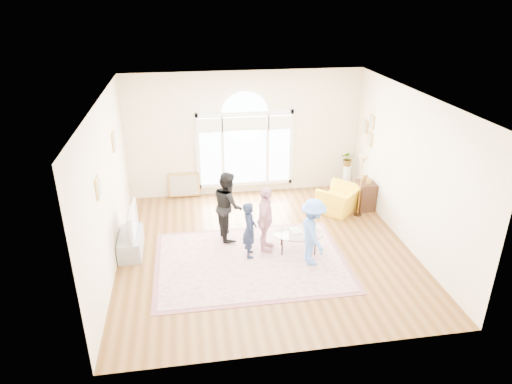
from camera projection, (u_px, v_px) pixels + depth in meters
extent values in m
plane|color=#573413|center=(265.00, 249.00, 9.59)|extent=(6.00, 6.00, 0.00)
plane|color=#F6E7C4|center=(245.00, 134.00, 11.64)|extent=(6.00, 0.00, 6.00)
plane|color=#F6E7C4|center=(304.00, 262.00, 6.23)|extent=(6.00, 0.00, 6.00)
plane|color=#F6E7C4|center=(107.00, 188.00, 8.51)|extent=(0.00, 6.00, 6.00)
plane|color=#F6E7C4|center=(409.00, 170.00, 9.36)|extent=(0.00, 6.00, 6.00)
plane|color=white|center=(266.00, 97.00, 8.28)|extent=(6.00, 6.00, 0.00)
cube|color=white|center=(246.00, 183.00, 12.16)|extent=(2.50, 0.08, 0.10)
cube|color=white|center=(245.00, 114.00, 11.38)|extent=(2.50, 0.08, 0.10)
cube|color=white|center=(198.00, 152.00, 11.59)|extent=(0.10, 0.08, 2.00)
cube|color=white|center=(291.00, 147.00, 11.94)|extent=(0.10, 0.08, 2.00)
cube|color=#C6E2FF|center=(211.00, 151.00, 11.64)|extent=(0.55, 0.02, 1.80)
cube|color=#C6E2FF|center=(279.00, 148.00, 11.89)|extent=(0.55, 0.02, 1.80)
cube|color=#C6E2FF|center=(245.00, 150.00, 11.77)|extent=(1.10, 0.02, 1.80)
cylinder|color=#C6E2FF|center=(245.00, 115.00, 11.40)|extent=(1.20, 0.02, 1.20)
cube|color=white|center=(223.00, 151.00, 11.67)|extent=(0.07, 0.04, 1.80)
cube|color=white|center=(268.00, 149.00, 11.84)|extent=(0.07, 0.04, 1.80)
cube|color=white|center=(210.00, 125.00, 11.27)|extent=(0.65, 0.12, 0.35)
cube|color=white|center=(245.00, 123.00, 11.40)|extent=(1.20, 0.12, 0.35)
cube|color=white|center=(280.00, 122.00, 11.53)|extent=(0.65, 0.12, 0.35)
cube|color=tan|center=(114.00, 142.00, 9.47)|extent=(0.03, 0.34, 0.40)
cube|color=#ADA38E|center=(115.00, 141.00, 9.48)|extent=(0.01, 0.28, 0.34)
cube|color=tan|center=(98.00, 188.00, 7.53)|extent=(0.03, 0.30, 0.36)
cube|color=#ADA38E|center=(99.00, 188.00, 7.54)|extent=(0.01, 0.24, 0.30)
cube|color=tan|center=(372.00, 122.00, 11.02)|extent=(0.03, 0.28, 0.34)
cube|color=#ADA38E|center=(371.00, 122.00, 11.02)|extent=(0.01, 0.22, 0.28)
cube|color=tan|center=(370.00, 139.00, 11.20)|extent=(0.03, 0.28, 0.34)
cube|color=#ADA38E|center=(369.00, 139.00, 11.20)|extent=(0.01, 0.22, 0.28)
cube|color=tan|center=(366.00, 127.00, 11.42)|extent=(0.03, 0.26, 0.32)
cube|color=#ADA38E|center=(365.00, 127.00, 11.42)|extent=(0.01, 0.20, 0.26)
cube|color=#BFA992|center=(251.00, 261.00, 9.15)|extent=(3.60, 2.60, 0.02)
cube|color=#865157|center=(251.00, 261.00, 9.15)|extent=(3.80, 2.80, 0.01)
cube|color=#9A9DA2|center=(131.00, 244.00, 9.38)|extent=(0.45, 1.00, 0.42)
imported|color=black|center=(128.00, 222.00, 9.18)|extent=(0.13, 1.03, 0.59)
cube|color=#556BE5|center=(133.00, 221.00, 9.19)|extent=(0.02, 0.84, 0.48)
ellipsoid|color=silver|center=(298.00, 234.00, 9.35)|extent=(1.15, 0.84, 0.02)
cylinder|color=black|center=(313.00, 238.00, 9.61)|extent=(0.03, 0.03, 0.40)
cylinder|color=black|center=(281.00, 238.00, 9.62)|extent=(0.03, 0.03, 0.40)
cylinder|color=black|center=(315.00, 247.00, 9.26)|extent=(0.03, 0.03, 0.40)
cylinder|color=black|center=(282.00, 247.00, 9.27)|extent=(0.03, 0.03, 0.40)
imported|color=#B2A58C|center=(291.00, 231.00, 9.39)|extent=(0.26, 0.32, 0.03)
imported|color=#B2A58C|center=(303.00, 235.00, 9.27)|extent=(0.30, 0.35, 0.02)
cylinder|color=red|center=(310.00, 229.00, 9.41)|extent=(0.07, 0.07, 0.12)
imported|color=yellow|center=(339.00, 199.00, 11.09)|extent=(1.29, 1.29, 0.63)
cube|color=black|center=(365.00, 195.00, 11.22)|extent=(0.40, 0.50, 0.70)
cylinder|color=black|center=(358.00, 214.00, 11.02)|extent=(0.20, 0.20, 0.02)
cylinder|color=#B18036|center=(360.00, 189.00, 10.75)|extent=(0.02, 0.02, 1.35)
cone|color=#CCB284|center=(363.00, 161.00, 10.45)|extent=(0.30, 0.30, 0.22)
cylinder|color=white|center=(347.00, 178.00, 12.24)|extent=(0.20, 0.20, 0.70)
imported|color=#33722D|center=(348.00, 158.00, 12.01)|extent=(0.46, 0.43, 0.42)
cube|color=tan|center=(185.00, 197.00, 11.97)|extent=(0.80, 0.14, 0.62)
imported|color=#18223B|center=(250.00, 230.00, 9.09)|extent=(0.32, 0.45, 1.18)
imported|color=black|center=(228.00, 205.00, 9.73)|extent=(0.66, 0.80, 1.51)
imported|color=pink|center=(265.00, 220.00, 9.25)|extent=(0.60, 0.89, 1.41)
imported|color=#5385DA|center=(313.00, 232.00, 8.81)|extent=(0.57, 0.92, 1.37)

